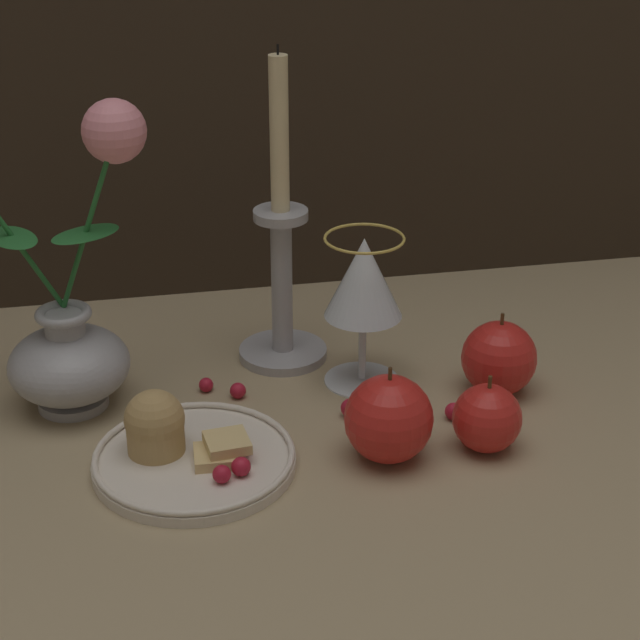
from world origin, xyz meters
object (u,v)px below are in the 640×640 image
candlestick (282,269)px  apple_beside_vase (499,358)px  plate_with_pastries (184,448)px  apple_at_table_edge (389,419)px  vase (62,307)px  apple_near_glass (487,418)px  wine_glass (364,284)px

candlestick → apple_beside_vase: bearing=-30.2°
plate_with_pastries → apple_at_table_edge: size_ratio=1.97×
vase → apple_near_glass: (0.38, -0.16, -0.07)m
wine_glass → candlestick: (-0.07, 0.07, -0.01)m
apple_at_table_edge → apple_beside_vase: bearing=34.6°
vase → wine_glass: 0.30m
wine_glass → plate_with_pastries: bearing=-148.1°
wine_glass → apple_at_table_edge: bearing=-93.8°
vase → wine_glass: vase is taller
candlestick → apple_near_glass: (0.16, -0.22, -0.07)m
wine_glass → apple_near_glass: bearing=-60.4°
apple_near_glass → apple_at_table_edge: size_ratio=0.82×
candlestick → apple_near_glass: size_ratio=4.38×
candlestick → apple_at_table_edge: bearing=-73.8°
plate_with_pastries → apple_near_glass: bearing=-5.4°
candlestick → apple_beside_vase: candlestick is taller
apple_beside_vase → apple_near_glass: apple_beside_vase is taller
candlestick → apple_near_glass: bearing=-54.4°
vase → apple_at_table_edge: bearing=-28.7°
plate_with_pastries → apple_at_table_edge: bearing=-7.3°
candlestick → apple_near_glass: 0.28m
candlestick → apple_at_table_edge: size_ratio=3.58×
vase → plate_with_pastries: size_ratio=1.64×
vase → apple_beside_vase: vase is taller
apple_at_table_edge → vase: bearing=151.3°
vase → plate_with_pastries: 0.19m
plate_with_pastries → apple_beside_vase: 0.33m
vase → wine_glass: (0.30, -0.01, 0.00)m
apple_beside_vase → apple_at_table_edge: bearing=-145.4°
candlestick → apple_at_table_edge: 0.23m
apple_near_glass → apple_at_table_edge: apple_at_table_edge is taller
plate_with_pastries → apple_beside_vase: (0.33, 0.07, 0.02)m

